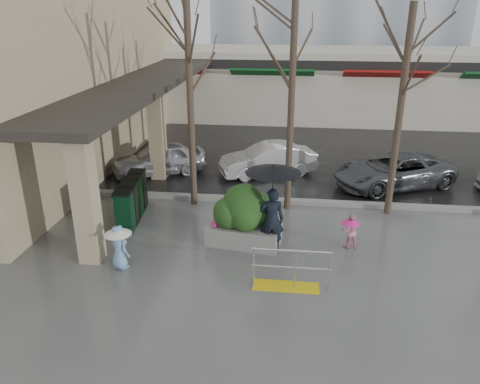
% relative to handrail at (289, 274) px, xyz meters
% --- Properties ---
extents(ground, '(120.00, 120.00, 0.00)m').
position_rel_handrail_xyz_m(ground, '(-1.36, 1.20, -0.38)').
color(ground, '#51514F').
rests_on(ground, ground).
extents(street_asphalt, '(120.00, 36.00, 0.01)m').
position_rel_handrail_xyz_m(street_asphalt, '(-1.36, 23.20, -0.37)').
color(street_asphalt, black).
rests_on(street_asphalt, ground).
extents(curb, '(120.00, 0.30, 0.15)m').
position_rel_handrail_xyz_m(curb, '(-1.36, 5.20, -0.30)').
color(curb, gray).
rests_on(curb, ground).
extents(near_building, '(6.00, 18.00, 8.00)m').
position_rel_handrail_xyz_m(near_building, '(-10.36, 9.20, 3.62)').
color(near_building, tan).
rests_on(near_building, ground).
extents(canopy_slab, '(2.80, 18.00, 0.25)m').
position_rel_handrail_xyz_m(canopy_slab, '(-6.16, 9.20, 3.25)').
color(canopy_slab, '#2D2823').
rests_on(canopy_slab, pillar_front).
extents(pillar_front, '(0.55, 0.55, 3.50)m').
position_rel_handrail_xyz_m(pillar_front, '(-5.26, 0.70, 1.37)').
color(pillar_front, tan).
rests_on(pillar_front, ground).
extents(pillar_back, '(0.55, 0.55, 3.50)m').
position_rel_handrail_xyz_m(pillar_back, '(-5.26, 7.20, 1.37)').
color(pillar_back, tan).
rests_on(pillar_back, ground).
extents(storefront_row, '(34.00, 6.74, 4.00)m').
position_rel_handrail_xyz_m(storefront_row, '(0.64, 19.17, 1.64)').
color(storefront_row, beige).
rests_on(storefront_row, ground).
extents(handrail, '(1.90, 0.50, 1.03)m').
position_rel_handrail_xyz_m(handrail, '(0.00, 0.00, 0.00)').
color(handrail, yellow).
rests_on(handrail, ground).
extents(tree_west, '(3.20, 3.20, 6.80)m').
position_rel_handrail_xyz_m(tree_west, '(-3.36, 4.80, 4.71)').
color(tree_west, '#382B21').
rests_on(tree_west, ground).
extents(tree_midwest, '(3.20, 3.20, 7.00)m').
position_rel_handrail_xyz_m(tree_midwest, '(-0.16, 4.80, 4.86)').
color(tree_midwest, '#382B21').
rests_on(tree_midwest, ground).
extents(tree_mideast, '(3.20, 3.20, 6.50)m').
position_rel_handrail_xyz_m(tree_mideast, '(3.14, 4.80, 4.48)').
color(tree_mideast, '#382B21').
rests_on(tree_mideast, ground).
extents(woman, '(1.49, 1.49, 2.51)m').
position_rel_handrail_xyz_m(woman, '(-0.53, 1.83, 1.16)').
color(woman, black).
rests_on(woman, ground).
extents(child_pink, '(0.58, 0.55, 1.02)m').
position_rel_handrail_xyz_m(child_pink, '(1.64, 2.24, 0.20)').
color(child_pink, pink).
rests_on(child_pink, ground).
extents(child_blue, '(0.71, 0.71, 1.20)m').
position_rel_handrail_xyz_m(child_blue, '(-4.36, 0.39, 0.34)').
color(child_blue, '#74A3CF').
rests_on(child_blue, ground).
extents(planter, '(2.19, 1.32, 1.80)m').
position_rel_handrail_xyz_m(planter, '(-1.33, 2.14, 0.48)').
color(planter, gray).
rests_on(planter, ground).
extents(news_boxes, '(0.76, 2.38, 1.31)m').
position_rel_handrail_xyz_m(news_boxes, '(-5.05, 3.37, 0.28)').
color(news_boxes, '#0B321C').
rests_on(news_boxes, ground).
extents(car_a, '(3.98, 2.95, 1.26)m').
position_rel_handrail_xyz_m(car_a, '(-5.41, 7.67, 0.25)').
color(car_a, silver).
rests_on(car_a, ground).
extents(car_b, '(4.05, 2.66, 1.26)m').
position_rel_handrail_xyz_m(car_b, '(-1.04, 8.10, 0.25)').
color(car_b, white).
rests_on(car_b, ground).
extents(car_c, '(4.99, 3.77, 1.26)m').
position_rel_handrail_xyz_m(car_c, '(3.73, 7.32, 0.25)').
color(car_c, '#52555A').
rests_on(car_c, ground).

